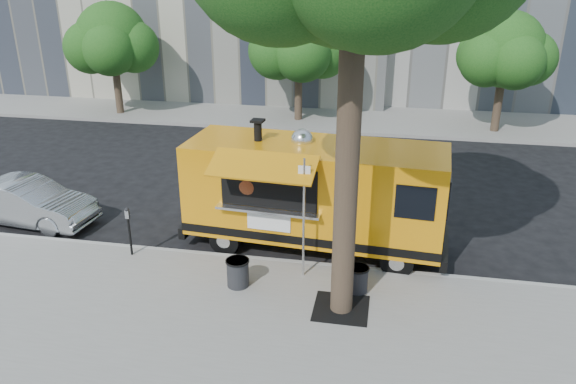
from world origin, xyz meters
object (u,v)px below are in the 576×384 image
trash_bin_left (358,278)px  parking_meter (129,226)px  far_tree_a (112,38)px  sedan (28,202)px  trash_bin_right (238,272)px  far_tree_c (506,50)px  food_truck (313,193)px  far_tree_b (299,41)px  sign_post (304,212)px

trash_bin_left → parking_meter: bearing=173.6°
far_tree_a → trash_bin_left: bearing=-48.0°
sedan → trash_bin_left: sedan is taller
sedan → trash_bin_left: size_ratio=6.53×
trash_bin_right → far_tree_c: bearing=61.8°
parking_meter → food_truck: bearing=18.6°
far_tree_a → trash_bin_left: far_tree_a is taller
far_tree_b → trash_bin_right: 15.39m
food_truck → trash_bin_left: (1.37, -2.18, -1.14)m
sign_post → trash_bin_left: bearing=-19.0°
parking_meter → sedan: (-3.92, 1.51, -0.31)m
parking_meter → far_tree_b: bearing=81.9°
far_tree_c → far_tree_a: bearing=-179.7°
far_tree_a → far_tree_c: bearing=0.3°
far_tree_c → sign_post: bearing=-114.8°
sign_post → trash_bin_right: bearing=-152.7°
far_tree_c → sign_post: 15.48m
parking_meter → trash_bin_right: 3.29m
far_tree_c → sign_post: size_ratio=1.74×
parking_meter → trash_bin_left: size_ratio=2.15×
trash_bin_left → trash_bin_right: trash_bin_right is taller
far_tree_c → sedan: bearing=-140.6°
food_truck → trash_bin_left: size_ratio=11.48×
far_tree_b → sedan: bearing=-115.3°
far_tree_b → food_truck: size_ratio=0.77×
far_tree_c → parking_meter: size_ratio=3.90×
far_tree_b → trash_bin_right: far_tree_b is taller
far_tree_a → far_tree_c: far_tree_a is taller
food_truck → sedan: size_ratio=1.76×
far_tree_a → trash_bin_right: bearing=-55.2°
sedan → trash_bin_right: sedan is taller
parking_meter → trash_bin_left: 5.95m
sedan → far_tree_b: bearing=-19.4°
far_tree_b → parking_meter: bearing=-98.1°
far_tree_b → trash_bin_right: bearing=-85.7°
far_tree_a → parking_meter: far_tree_a is taller
sign_post → sedan: 8.72m
far_tree_b → trash_bin_right: (1.12, -14.99, -3.33)m
food_truck → trash_bin_left: 2.82m
food_truck → trash_bin_left: bearing=-53.6°
far_tree_c → food_truck: 13.99m
far_tree_a → parking_meter: size_ratio=4.01×
sign_post → sedan: (-8.47, 1.71, -1.18)m
far_tree_a → trash_bin_right: size_ratio=7.98×
trash_bin_left → trash_bin_right: (-2.77, -0.28, 0.03)m
far_tree_b → food_truck: 12.97m
trash_bin_right → trash_bin_left: bearing=5.7°
far_tree_a → trash_bin_right: (10.12, -14.59, -3.27)m
far_tree_c → trash_bin_left: size_ratio=8.40×
far_tree_c → trash_bin_left: (-5.11, -14.41, -3.24)m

